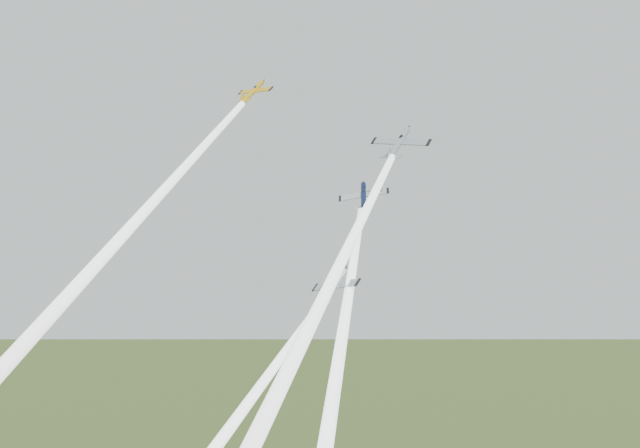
{
  "coord_description": "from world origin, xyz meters",
  "views": [
    {
      "loc": [
        46.3,
        -102.83,
        85.76
      ],
      "look_at": [
        0.0,
        -6.0,
        92.0
      ],
      "focal_mm": 45.0,
      "sensor_mm": 36.0,
      "label": 1
    }
  ],
  "objects_px": {
    "plane_navy": "(364,196)",
    "plane_silver_right": "(399,143)",
    "plane_yellow": "(253,91)",
    "plane_silver_low": "(333,287)"
  },
  "relations": [
    {
      "from": "plane_navy",
      "to": "plane_silver_right",
      "type": "height_order",
      "value": "plane_silver_right"
    },
    {
      "from": "plane_yellow",
      "to": "plane_navy",
      "type": "relative_size",
      "value": 0.92
    },
    {
      "from": "plane_yellow",
      "to": "plane_silver_low",
      "type": "relative_size",
      "value": 0.84
    },
    {
      "from": "plane_navy",
      "to": "plane_silver_low",
      "type": "distance_m",
      "value": 18.04
    },
    {
      "from": "plane_silver_low",
      "to": "plane_silver_right",
      "type": "bearing_deg",
      "value": 90.88
    },
    {
      "from": "plane_navy",
      "to": "plane_silver_low",
      "type": "relative_size",
      "value": 0.91
    },
    {
      "from": "plane_yellow",
      "to": "plane_navy",
      "type": "distance_m",
      "value": 24.69
    },
    {
      "from": "plane_silver_right",
      "to": "plane_silver_low",
      "type": "xyz_separation_m",
      "value": [
        -4.51,
        -12.37,
        -19.87
      ]
    },
    {
      "from": "plane_yellow",
      "to": "plane_silver_low",
      "type": "height_order",
      "value": "plane_yellow"
    },
    {
      "from": "plane_yellow",
      "to": "plane_silver_right",
      "type": "distance_m",
      "value": 25.53
    }
  ]
}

